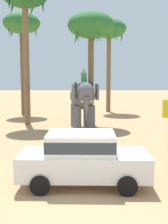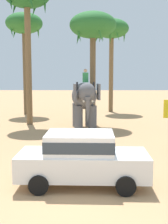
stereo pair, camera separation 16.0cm
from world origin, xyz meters
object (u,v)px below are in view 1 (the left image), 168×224
object	(u,v)px
palm_tree_left_of_road	(110,32)
palm_tree_behind_elephant	(26,0)
elephant_with_mahout	(84,99)
car_sedan_foreground	(84,157)
palm_tree_far_back	(23,26)
palm_tree_near_hut	(92,28)

from	to	relation	value
palm_tree_left_of_road	palm_tree_behind_elephant	bearing A→B (deg)	-130.57
palm_tree_left_of_road	elephant_with_mahout	bearing A→B (deg)	-104.55
car_sedan_foreground	palm_tree_behind_elephant	bearing A→B (deg)	108.76
car_sedan_foreground	palm_tree_left_of_road	xyz separation A→B (m)	(2.37, 19.16, 6.60)
elephant_with_mahout	palm_tree_far_back	world-z (taller)	palm_tree_far_back
elephant_with_mahout	palm_tree_far_back	xyz separation A→B (m)	(-5.34, 7.37, 5.70)
palm_tree_far_back	palm_tree_near_hut	bearing A→B (deg)	-43.57
car_sedan_foreground	palm_tree_left_of_road	distance (m)	20.41
car_sedan_foreground	palm_tree_left_of_road	size ratio (longest dim) A/B	0.47
car_sedan_foreground	elephant_with_mahout	bearing A→B (deg)	90.24
elephant_with_mahout	palm_tree_left_of_road	bearing A→B (deg)	75.45
palm_tree_behind_elephant	palm_tree_far_back	size ratio (longest dim) A/B	1.11
elephant_with_mahout	palm_tree_left_of_road	xyz separation A→B (m)	(2.41, 9.30, 5.54)
palm_tree_behind_elephant	palm_tree_near_hut	world-z (taller)	palm_tree_behind_elephant
car_sedan_foreground	elephant_with_mahout	distance (m)	9.92
palm_tree_behind_elephant	palm_tree_near_hut	distance (m)	4.89
palm_tree_near_hut	palm_tree_far_back	bearing A→B (deg)	136.43
car_sedan_foreground	palm_tree_far_back	size ratio (longest dim) A/B	0.47
car_sedan_foreground	palm_tree_near_hut	size ratio (longest dim) A/B	0.53
palm_tree_behind_elephant	palm_tree_far_back	bearing A→B (deg)	104.23
palm_tree_behind_elephant	palm_tree_near_hut	bearing A→B (deg)	-1.46
car_sedan_foreground	palm_tree_behind_elephant	xyz separation A→B (m)	(-3.99, 11.74, 7.66)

